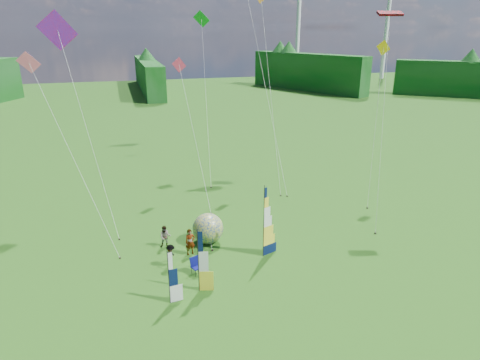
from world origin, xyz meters
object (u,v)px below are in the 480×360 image
object	(u,v)px
spectator_a	(190,242)
spectator_c	(171,256)
side_banner_left	(198,262)
spectator_d	(204,234)
spectator_b	(165,237)
camp_chair	(197,266)
bol_inflatable	(208,228)
kite_whale	(266,79)
feather_banner_main	(264,223)
side_banner_far	(169,278)

from	to	relation	value
spectator_a	spectator_c	distance (m)	1.93
side_banner_left	spectator_d	bearing A→B (deg)	90.34
spectator_b	camp_chair	distance (m)	4.32
bol_inflatable	kite_whale	xyz separation A→B (m)	(8.91, 13.47, 8.70)
bol_inflatable	spectator_a	xyz separation A→B (m)	(-1.52, -1.34, -0.18)
spectator_d	kite_whale	size ratio (longest dim) A/B	0.08
spectator_d	feather_banner_main	bearing A→B (deg)	160.27
side_banner_far	spectator_d	bearing A→B (deg)	56.33
bol_inflatable	spectator_b	size ratio (longest dim) A/B	1.37
side_banner_left	spectator_c	distance (m)	3.61
side_banner_left	camp_chair	distance (m)	2.31
side_banner_far	spectator_d	distance (m)	7.14
side_banner_far	bol_inflatable	bearing A→B (deg)	54.33
bol_inflatable	camp_chair	xyz separation A→B (m)	(-1.58, -3.91, -0.55)
spectator_a	camp_chair	xyz separation A→B (m)	(-0.06, -2.58, -0.37)
bol_inflatable	spectator_a	bearing A→B (deg)	-138.69
side_banner_far	spectator_c	xyz separation A→B (m)	(0.57, 3.90, -0.81)
spectator_b	spectator_c	distance (m)	2.71
feather_banner_main	spectator_a	size ratio (longest dim) A/B	2.67
spectator_a	kite_whale	size ratio (longest dim) A/B	0.09
side_banner_left	camp_chair	world-z (taller)	side_banner_left
side_banner_left	spectator_b	world-z (taller)	side_banner_left
side_banner_left	bol_inflatable	world-z (taller)	side_banner_left
spectator_c	spectator_d	world-z (taller)	spectator_c
feather_banner_main	spectator_c	bearing A→B (deg)	154.99
bol_inflatable	spectator_c	distance (m)	3.96
feather_banner_main	bol_inflatable	world-z (taller)	feather_banner_main
bol_inflatable	side_banner_far	bearing A→B (deg)	-118.91
side_banner_far	spectator_b	distance (m)	6.67
side_banner_far	spectator_b	bearing A→B (deg)	78.61
spectator_a	spectator_d	world-z (taller)	spectator_a
spectator_a	camp_chair	bearing A→B (deg)	-98.01
side_banner_left	camp_chair	size ratio (longest dim) A/B	3.50
side_banner_left	side_banner_far	distance (m)	1.97
side_banner_left	spectator_a	xyz separation A→B (m)	(0.25, 4.41, -1.01)
feather_banner_main	bol_inflatable	xyz separation A→B (m)	(-3.16, 2.96, -1.37)
side_banner_far	bol_inflatable	size ratio (longest dim) A/B	1.44
spectator_d	spectator_a	bearing A→B (deg)	64.96
kite_whale	feather_banner_main	bearing A→B (deg)	-96.70
feather_banner_main	side_banner_left	world-z (taller)	feather_banner_main
feather_banner_main	bol_inflatable	size ratio (longest dim) A/B	2.24
feather_banner_main	spectator_d	world-z (taller)	feather_banner_main
spectator_d	spectator_b	bearing A→B (deg)	12.98
side_banner_left	kite_whale	bearing A→B (deg)	75.37
camp_chair	kite_whale	bearing A→B (deg)	37.03
spectator_c	camp_chair	size ratio (longest dim) A/B	1.39
feather_banner_main	spectator_c	size ratio (longest dim) A/B	3.20
spectator_b	spectator_c	world-z (taller)	spectator_b
feather_banner_main	spectator_b	xyz separation A→B (m)	(-6.19, 3.11, -1.66)
feather_banner_main	spectator_d	size ratio (longest dim) A/B	3.23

